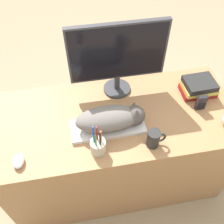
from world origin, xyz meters
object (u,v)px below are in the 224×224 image
keyboard (108,127)px  phone (201,103)px  monitor (118,55)px  cat (113,118)px  coffee_mug (154,139)px  pen_cup (98,146)px  computer_mouse (18,161)px  book_stack (199,87)px

keyboard → phone: bearing=4.6°
monitor → phone: 0.58m
cat → coffee_mug: size_ratio=3.64×
keyboard → monitor: 0.42m
cat → pen_cup: size_ratio=1.83×
monitor → computer_mouse: (-0.61, -0.44, -0.26)m
cat → computer_mouse: size_ratio=4.33×
pen_cup → book_stack: (0.69, 0.32, 0.00)m
monitor → pen_cup: bearing=-113.1°
cat → computer_mouse: cat is taller
computer_mouse → coffee_mug: bearing=-1.0°
keyboard → pen_cup: 0.17m
monitor → coffee_mug: (0.11, -0.45, -0.23)m
coffee_mug → phone: size_ratio=1.04×
keyboard → phone: 0.58m
book_stack → coffee_mug: bearing=-139.9°
phone → keyboard: bearing=-175.4°
keyboard → cat: bearing=0.0°
coffee_mug → pen_cup: pen_cup is taller
computer_mouse → phone: phone is taller
pen_cup → book_stack: bearing=24.7°
coffee_mug → keyboard: bearing=145.5°
computer_mouse → coffee_mug: coffee_mug is taller
computer_mouse → book_stack: 1.16m
cat → coffee_mug: bearing=-38.2°
keyboard → cat: size_ratio=1.08×
keyboard → cat: 0.08m
computer_mouse → pen_cup: (0.42, -0.00, 0.03)m
keyboard → coffee_mug: size_ratio=3.92×
pen_cup → phone: bearing=16.3°
phone → book_stack: same height
coffee_mug → pen_cup: size_ratio=0.50×
phone → computer_mouse: bearing=-170.1°
keyboard → book_stack: bearing=15.9°
cat → coffee_mug: cat is taller
cat → phone: 0.55m
phone → book_stack: bearing=73.1°
monitor → pen_cup: 0.53m
keyboard → monitor: size_ratio=0.74×
computer_mouse → phone: (1.07, 0.19, 0.03)m
keyboard → monitor: monitor is taller
phone → monitor: bearing=151.7°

